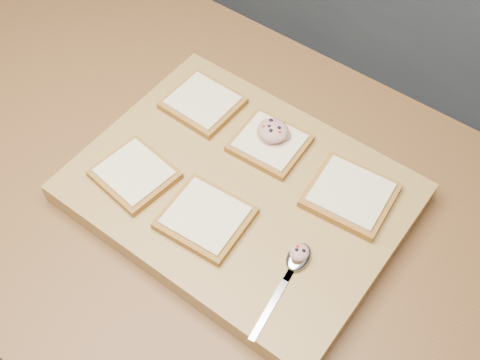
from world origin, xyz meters
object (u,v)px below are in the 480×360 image
object	(u,v)px
cutting_board	(240,193)
spoon	(295,264)
tuna_salad_dollop	(273,131)
bread_far_center	(270,143)

from	to	relation	value
cutting_board	spoon	size ratio (longest dim) A/B	2.97
tuna_salad_dollop	spoon	size ratio (longest dim) A/B	0.31
bread_far_center	spoon	bearing A→B (deg)	-45.48
cutting_board	tuna_salad_dollop	size ratio (longest dim) A/B	9.51
cutting_board	tuna_salad_dollop	world-z (taller)	tuna_salad_dollop
cutting_board	bread_far_center	bearing A→B (deg)	95.31
bread_far_center	tuna_salad_dollop	xyz separation A→B (m)	(-0.00, 0.01, 0.02)
bread_far_center	tuna_salad_dollop	world-z (taller)	tuna_salad_dollop
bread_far_center	cutting_board	bearing A→B (deg)	-84.69
bread_far_center	tuna_salad_dollop	size ratio (longest dim) A/B	2.24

